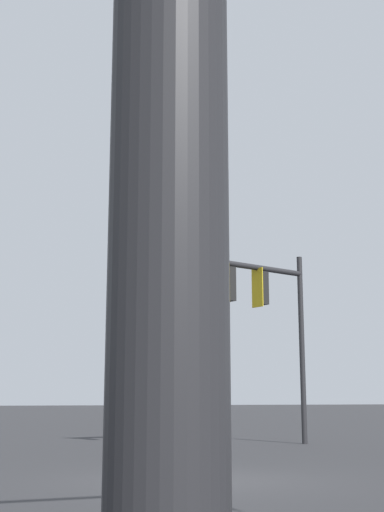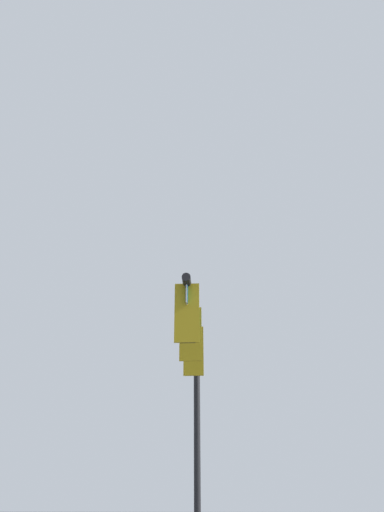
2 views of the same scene
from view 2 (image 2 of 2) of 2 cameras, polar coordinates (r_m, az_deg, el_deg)
signal_pole_near at (r=12.73m, az=0.09°, el=-11.60°), size 5.24×0.98×6.34m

